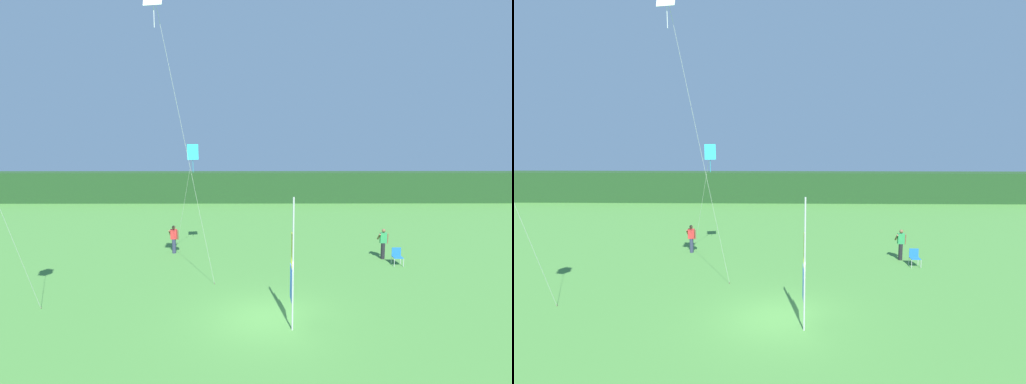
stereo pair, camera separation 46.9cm
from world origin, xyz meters
TOP-DOWN VIEW (x-y plane):
  - ground_plane at (0.00, 0.00)m, footprint 120.00×120.00m
  - distant_treeline at (0.00, 27.32)m, footprint 80.00×2.40m
  - banner_flag at (0.83, -0.65)m, footprint 0.06×1.03m
  - person_near_banner at (6.57, 7.65)m, footprint 0.55×0.48m
  - person_mid_field at (-5.12, 8.86)m, footprint 0.55×0.48m
  - folding_chair at (7.00, 6.59)m, footprint 0.51×0.51m
  - kite_white_diamond_0 at (-3.88, 0.50)m, footprint 2.03×3.64m
  - kite_cyan_diamond_2 at (-3.98, 8.84)m, footprint 1.72×2.40m

SIDE VIEW (x-z plane):
  - ground_plane at x=0.00m, z-range 0.00..0.00m
  - folding_chair at x=7.00m, z-range 0.07..0.96m
  - person_mid_field at x=-5.12m, z-range 0.05..1.67m
  - person_near_banner at x=6.57m, z-range 0.06..1.75m
  - distant_treeline at x=0.00m, z-range 0.00..2.96m
  - banner_flag at x=0.83m, z-range -0.10..4.66m
  - kite_cyan_diamond_2 at x=-3.98m, z-range 2.42..8.67m
  - kite_white_diamond_0 at x=-3.88m, z-range 4.88..17.07m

